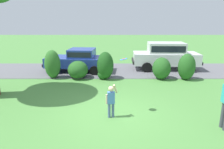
# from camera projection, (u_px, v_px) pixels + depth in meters

# --- Properties ---
(ground_plane) EXTENTS (80.00, 80.00, 0.00)m
(ground_plane) POSITION_uv_depth(u_px,v_px,m) (114.00, 114.00, 7.93)
(ground_plane) COLOR #518E42
(driveway_strip) EXTENTS (28.00, 4.40, 0.02)m
(driveway_strip) POSITION_uv_depth(u_px,v_px,m) (113.00, 70.00, 14.67)
(driveway_strip) COLOR slate
(driveway_strip) RESTS_ON ground
(shrub_near_tree) EXTENTS (0.95, 0.91, 1.73)m
(shrub_near_tree) POSITION_uv_depth(u_px,v_px,m) (52.00, 64.00, 12.53)
(shrub_near_tree) COLOR #33702B
(shrub_near_tree) RESTS_ON ground
(shrub_centre_left) EXTENTS (1.22, 1.38, 1.07)m
(shrub_centre_left) POSITION_uv_depth(u_px,v_px,m) (77.00, 70.00, 12.58)
(shrub_centre_left) COLOR #286023
(shrub_centre_left) RESTS_ON ground
(shrub_centre) EXTENTS (0.99, 1.15, 1.64)m
(shrub_centre) POSITION_uv_depth(u_px,v_px,m) (105.00, 66.00, 12.40)
(shrub_centre) COLOR #1E511C
(shrub_centre) RESTS_ON ground
(shrub_centre_right) EXTENTS (1.08, 1.20, 1.31)m
(shrub_centre_right) POSITION_uv_depth(u_px,v_px,m) (161.00, 69.00, 12.44)
(shrub_centre_right) COLOR #286023
(shrub_centre_right) RESTS_ON ground
(shrub_far_end) EXTENTS (1.01, 0.97, 1.56)m
(shrub_far_end) POSITION_uv_depth(u_px,v_px,m) (186.00, 67.00, 12.24)
(shrub_far_end) COLOR #286023
(shrub_far_end) RESTS_ON ground
(parked_sedan) EXTENTS (4.53, 2.37, 1.56)m
(parked_sedan) POSITION_uv_depth(u_px,v_px,m) (78.00, 59.00, 14.18)
(parked_sedan) COLOR #28429E
(parked_sedan) RESTS_ON ground
(parked_suv) EXTENTS (4.78, 2.26, 1.92)m
(parked_suv) POSITION_uv_depth(u_px,v_px,m) (165.00, 54.00, 14.67)
(parked_suv) COLOR white
(parked_suv) RESTS_ON ground
(child_thrower) EXTENTS (0.44, 0.29, 1.29)m
(child_thrower) POSITION_uv_depth(u_px,v_px,m) (111.00, 99.00, 7.50)
(child_thrower) COLOR #4C608C
(child_thrower) RESTS_ON ground
(frisbee) EXTENTS (0.29, 0.28, 0.12)m
(frisbee) POSITION_uv_depth(u_px,v_px,m) (123.00, 59.00, 7.61)
(frisbee) COLOR #337FDB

